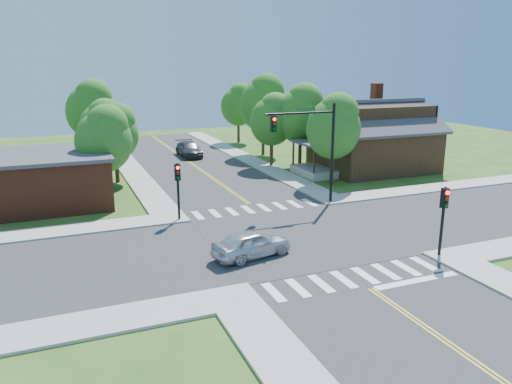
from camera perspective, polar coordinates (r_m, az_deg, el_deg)
name	(u,v)px	position (r m, az deg, el deg)	size (l,w,h in m)	color
ground	(296,237)	(29.45, 4.58, -5.16)	(100.00, 100.00, 0.00)	#284C18
road_ns	(296,237)	(29.44, 4.58, -5.12)	(10.00, 90.00, 0.04)	#2D2D30
road_ew	(296,237)	(29.44, 4.58, -5.11)	(90.00, 10.00, 0.04)	#2D2D30
intersection_patch	(296,237)	(29.45, 4.58, -5.16)	(10.20, 10.20, 0.06)	#2D2D30
sidewalk_ne	(368,165)	(50.45, 12.64, 2.99)	(40.00, 40.00, 0.14)	#9E9B93
sidewalk_nw	(14,197)	(41.82, -25.91, -0.53)	(40.00, 40.00, 0.14)	#9E9B93
crosswalk_north	(256,208)	(34.80, 0.01, -1.90)	(8.85, 2.00, 0.01)	white
crosswalk_south	(354,277)	(24.46, 11.19, -9.54)	(8.85, 2.00, 0.01)	white
centerline	(296,236)	(29.43, 4.58, -5.07)	(0.30, 90.00, 0.01)	gold
stop_bar	(416,281)	(24.87, 17.87, -9.70)	(4.60, 0.45, 0.09)	white
signal_mast_ne	(312,138)	(34.86, 6.39, 6.14)	(5.30, 0.42, 7.20)	black
signal_pole_se	(444,209)	(27.34, 20.68, -1.79)	(0.34, 0.42, 3.80)	black
signal_pole_nw	(178,181)	(31.91, -8.92, 1.26)	(0.34, 0.42, 3.80)	black
house_ne	(373,135)	(48.23, 13.23, 6.36)	(13.05, 8.80, 7.11)	black
building_nw	(34,179)	(38.78, -24.03, 1.35)	(10.40, 8.40, 3.73)	brown
tree_e_a	(335,125)	(41.47, 8.99, 7.61)	(4.49, 4.27, 7.64)	#382314
tree_e_b	(302,112)	(48.18, 5.26, 9.07)	(4.78, 4.54, 8.12)	#382314
tree_e_c	(264,102)	(54.69, 0.93, 10.29)	(5.21, 4.95, 8.86)	#382314
tree_e_d	(239,104)	(63.47, -1.96, 10.07)	(4.40, 4.18, 7.49)	#382314
tree_w_a	(105,137)	(38.37, -16.90, 6.02)	(4.15, 3.94, 7.05)	#382314
tree_w_b	(103,126)	(45.46, -17.05, 7.21)	(4.11, 3.90, 6.98)	#382314
tree_w_c	(92,108)	(53.13, -18.26, 9.12)	(4.94, 4.69, 8.40)	#382314
tree_w_d	(88,114)	(62.53, -18.67, 8.44)	(3.61, 3.43, 6.14)	#382314
tree_house	(273,118)	(48.49, 1.92, 8.43)	(4.23, 4.02, 7.20)	#382314
tree_bldg	(115,131)	(43.40, -15.78, 6.76)	(3.96, 3.76, 6.74)	#382314
car_silver	(252,244)	(26.18, -0.51, -5.98)	(4.55, 2.59, 1.46)	silver
car_dgrey	(189,150)	(54.53, -7.68, 4.82)	(2.35, 5.39, 1.54)	#2F3234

